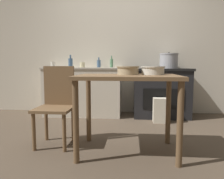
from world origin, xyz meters
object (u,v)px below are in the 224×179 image
(stock_pot, at_px, (169,61))
(bottle_mid_left, at_px, (112,63))
(work_table, at_px, (128,88))
(cup_center, at_px, (53,65))
(mixing_bowl_small, at_px, (128,70))
(chair, at_px, (56,103))
(bottle_far_left, at_px, (99,63))
(stove, at_px, (161,92))
(bottle_left, at_px, (71,63))
(cup_center_left, at_px, (82,65))
(mixing_bowl_large, at_px, (153,70))
(flour_sack, at_px, (161,110))

(stock_pot, relative_size, bottle_mid_left, 1.55)
(work_table, relative_size, cup_center, 10.67)
(mixing_bowl_small, relative_size, bottle_mid_left, 1.14)
(stock_pot, bearing_deg, cup_center, -173.96)
(bottle_mid_left, bearing_deg, chair, -106.60)
(bottle_far_left, bearing_deg, stove, -10.51)
(stove, height_order, bottle_left, bottle_left)
(work_table, distance_m, cup_center_left, 1.85)
(work_table, bearing_deg, mixing_bowl_small, 89.48)
(stock_pot, distance_m, cup_center, 2.02)
(bottle_far_left, relative_size, cup_center_left, 2.02)
(chair, height_order, mixing_bowl_small, same)
(work_table, relative_size, cup_center_left, 11.22)
(stove, distance_m, bottle_left, 1.72)
(bottle_mid_left, bearing_deg, stock_pot, -5.61)
(work_table, xyz_separation_m, stock_pot, (0.69, 1.72, 0.30))
(chair, distance_m, bottle_left, 1.67)
(cup_center, bearing_deg, chair, -68.91)
(bottle_left, height_order, cup_center, bottle_left)
(mixing_bowl_small, xyz_separation_m, bottle_left, (-1.08, 1.68, 0.10))
(mixing_bowl_large, height_order, mixing_bowl_small, same)
(cup_center_left, bearing_deg, stock_pot, 2.98)
(mixing_bowl_large, xyz_separation_m, bottle_far_left, (-0.83, 1.76, 0.08))
(stove, relative_size, mixing_bowl_small, 4.12)
(flour_sack, relative_size, cup_center_left, 4.26)
(cup_center_left, bearing_deg, stove, 0.80)
(stock_pot, distance_m, bottle_mid_left, 1.02)
(stock_pot, relative_size, mixing_bowl_large, 1.29)
(chair, xyz_separation_m, mixing_bowl_small, (0.81, -0.10, 0.38))
(mixing_bowl_large, relative_size, cup_center, 2.64)
(flour_sack, height_order, mixing_bowl_small, mixing_bowl_small)
(mixing_bowl_large, distance_m, bottle_left, 2.13)
(bottle_left, bearing_deg, bottle_mid_left, 4.59)
(flour_sack, distance_m, mixing_bowl_large, 1.32)
(stove, height_order, cup_center_left, cup_center_left)
(mixing_bowl_small, bearing_deg, mixing_bowl_large, 5.83)
(stove, bearing_deg, work_table, -108.70)
(bottle_far_left, height_order, cup_center, bottle_far_left)
(work_table, xyz_separation_m, bottle_far_left, (-0.57, 1.87, 0.26))
(mixing_bowl_small, relative_size, bottle_left, 1.05)
(work_table, xyz_separation_m, chair, (-0.81, 0.18, -0.20))
(mixing_bowl_small, height_order, bottle_far_left, bottle_far_left)
(chair, bearing_deg, work_table, -11.94)
(bottle_mid_left, bearing_deg, mixing_bowl_small, -79.42)
(stock_pot, relative_size, cup_center_left, 3.57)
(stock_pot, xyz_separation_m, bottle_left, (-1.77, 0.04, -0.03))
(stock_pot, xyz_separation_m, bottle_mid_left, (-1.01, 0.10, -0.03))
(stove, xyz_separation_m, work_table, (-0.56, -1.66, 0.25))
(bottle_mid_left, bearing_deg, flour_sack, -35.71)
(mixing_bowl_small, bearing_deg, work_table, -90.52)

